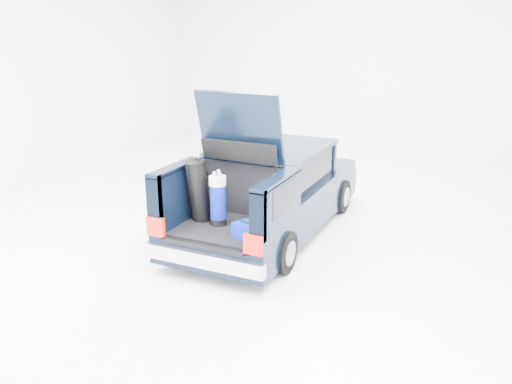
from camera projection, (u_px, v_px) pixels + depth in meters
The scene contains 6 objects.
ground at pixel (268, 231), 9.16m from camera, with size 14.00×14.00×0.00m, color white.
car at pixel (271, 192), 9.05m from camera, with size 1.87×4.65×2.47m.
red_suitcase at pixel (269, 207), 7.77m from camera, with size 0.35×0.27×0.52m.
black_golf_bag at pixel (198, 190), 7.82m from camera, with size 0.34×0.45×1.04m.
blue_golf_bag at pixel (218, 200), 7.69m from camera, with size 0.29×0.29×0.81m.
blue_duffel at pixel (249, 231), 7.26m from camera, with size 0.50×0.42×0.22m.
Camera 1 is at (3.42, -7.82, 3.39)m, focal length 38.00 mm.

